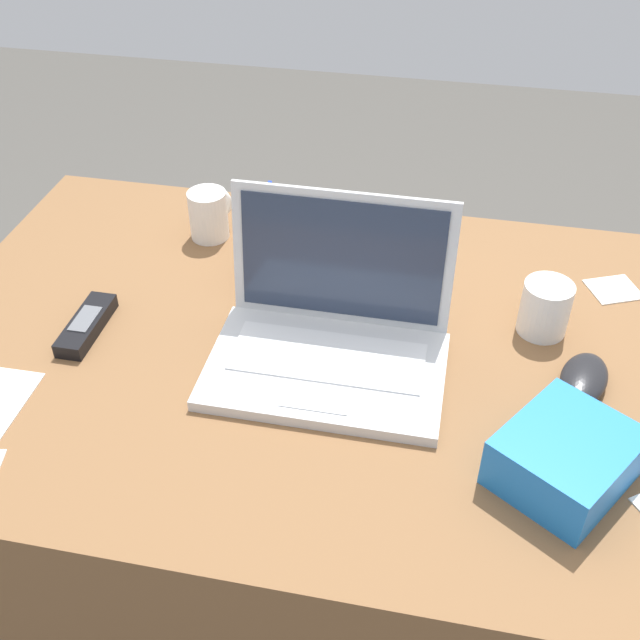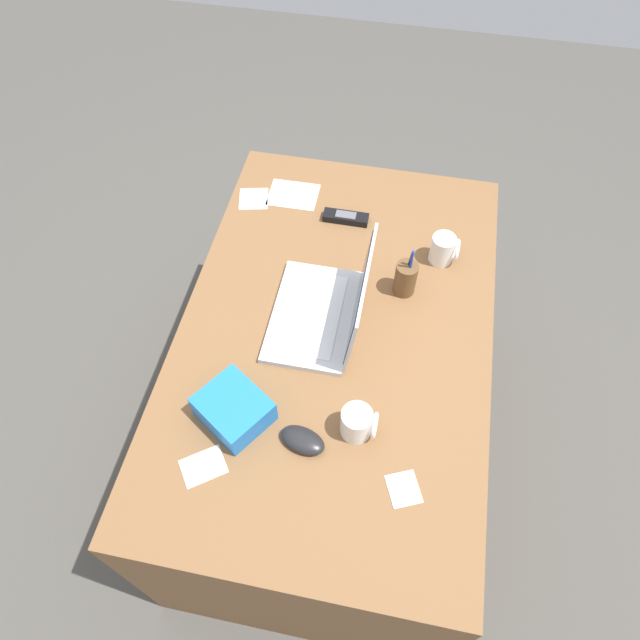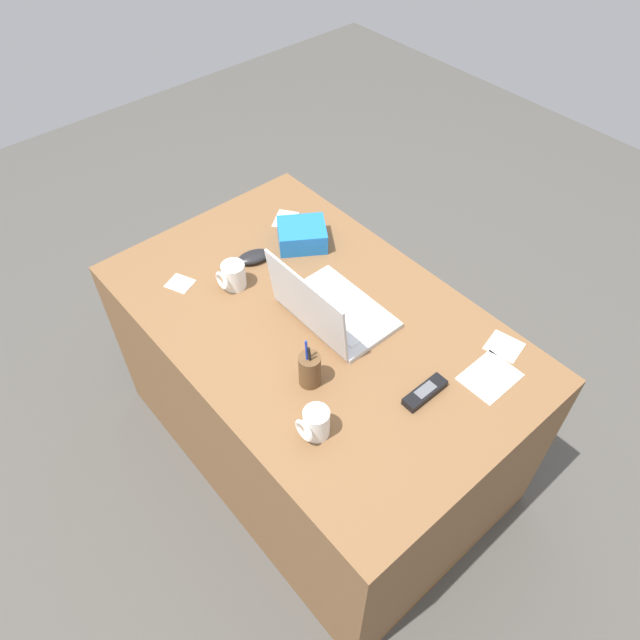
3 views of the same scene
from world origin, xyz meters
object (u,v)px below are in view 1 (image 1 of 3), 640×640
Objects in this scene: coffee_mug_white at (545,306)px; snack_bag at (566,458)px; pen_holder at (269,247)px; cordless_phone at (87,325)px; coffee_mug_tall at (209,213)px; laptop at (331,333)px; computer_mouse at (584,378)px.

snack_bag is at bearing -86.34° from coffee_mug_white.
snack_bag is (0.48, -0.37, -0.02)m from pen_holder.
snack_bag reaches higher than cordless_phone.
pen_holder is (0.14, -0.10, 0.01)m from coffee_mug_tall.
snack_bag is at bearing -27.15° from laptop.
laptop is 3.81× the size of coffee_mug_tall.
pen_holder is at bearing 175.74° from computer_mouse.
coffee_mug_tall is at bearing 142.98° from snack_bag.
laptop is 2.45× the size of cordless_phone.
coffee_mug_tall is (-0.60, 0.16, 0.00)m from coffee_mug_white.
coffee_mug_tall reaches higher than computer_mouse.
computer_mouse is at bearing 1.89° from cordless_phone.
computer_mouse is 0.55m from pen_holder.
computer_mouse is (0.37, 0.01, -0.03)m from laptop.
pen_holder reaches higher than coffee_mug_tall.
cordless_phone is 0.87× the size of snack_bag.
pen_holder reaches higher than snack_bag.
laptop is 3.05× the size of computer_mouse.
pen_holder is 0.61m from snack_bag.
laptop reaches higher than cordless_phone.
laptop is at bearing 2.24° from cordless_phone.
coffee_mug_tall is at bearing 172.10° from computer_mouse.
laptop is 3.92× the size of coffee_mug_white.
pen_holder is at bearing 172.30° from coffee_mug_white.
coffee_mug_tall is 0.52× the size of pen_holder.
cordless_phone is at bearing 167.83° from snack_bag.
pen_holder is (-0.15, 0.20, 0.01)m from laptop.
coffee_mug_tall is (-0.66, 0.29, 0.03)m from computer_mouse.
computer_mouse is at bearing 78.26° from snack_bag.
cordless_phone is (-0.71, -0.15, -0.03)m from coffee_mug_white.
computer_mouse is 0.19m from snack_bag.
computer_mouse is at bearing -23.49° from coffee_mug_tall.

